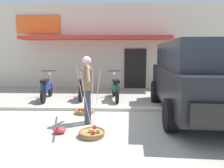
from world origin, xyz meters
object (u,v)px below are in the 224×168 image
(motorcycle_third_in_row, at_px, (115,88))
(motorcycle_nearest_shop, at_px, (47,88))
(fruit_vendor, at_px, (87,85))
(plastic_litter_bag, at_px, (60,130))
(motorcycle_second_in_row, at_px, (84,87))
(parked_truck, at_px, (195,76))
(fruit_basket_right_side, at_px, (85,111))
(fruit_basket_left_side, at_px, (92,133))
(wooden_crate, at_px, (160,92))

(motorcycle_third_in_row, bearing_deg, motorcycle_nearest_shop, -177.50)
(fruit_vendor, height_order, motorcycle_nearest_shop, fruit_vendor)
(motorcycle_nearest_shop, bearing_deg, motorcycle_third_in_row, 2.50)
(fruit_vendor, distance_m, plastic_litter_bag, 1.28)
(fruit_vendor, relative_size, motorcycle_nearest_shop, 0.94)
(fruit_vendor, xyz_separation_m, plastic_litter_bag, (-0.52, -0.73, -0.91))
(motorcycle_second_in_row, xyz_separation_m, parked_truck, (3.59, -1.94, 0.68))
(fruit_basket_right_side, relative_size, plastic_litter_bag, 5.18)
(fruit_basket_left_side, xyz_separation_m, fruit_basket_right_side, (-0.45, 1.70, -0.00))
(fruit_basket_left_side, height_order, motorcycle_nearest_shop, fruit_basket_left_side)
(motorcycle_second_in_row, bearing_deg, motorcycle_third_in_row, -7.26)
(fruit_basket_right_side, bearing_deg, motorcycle_second_in_row, 100.42)
(motorcycle_third_in_row, bearing_deg, plastic_litter_bag, -108.70)
(fruit_basket_left_side, distance_m, motorcycle_nearest_shop, 4.12)
(wooden_crate, bearing_deg, parked_truck, -78.82)
(fruit_vendor, bearing_deg, parked_truck, 17.53)
(fruit_basket_left_side, height_order, parked_truck, parked_truck)
(fruit_vendor, distance_m, parked_truck, 3.14)
(fruit_basket_right_side, xyz_separation_m, plastic_litter_bag, (-0.30, -1.58, -0.01))
(fruit_vendor, height_order, fruit_basket_left_side, fruit_vendor)
(fruit_vendor, distance_m, fruit_basket_right_side, 1.26)
(motorcycle_nearest_shop, bearing_deg, parked_truck, -18.52)
(motorcycle_third_in_row, bearing_deg, fruit_basket_left_side, -96.77)
(motorcycle_third_in_row, bearing_deg, motorcycle_second_in_row, 172.74)
(motorcycle_third_in_row, relative_size, wooden_crate, 4.13)
(fruit_basket_right_side, height_order, motorcycle_third_in_row, fruit_basket_right_side)
(fruit_vendor, relative_size, motorcycle_third_in_row, 0.94)
(plastic_litter_bag, bearing_deg, motorcycle_third_in_row, 71.30)
(motorcycle_nearest_shop, xyz_separation_m, wooden_crate, (4.48, 0.82, -0.29))
(fruit_vendor, bearing_deg, plastic_litter_bag, -125.56)
(fruit_basket_right_side, height_order, parked_truck, parked_truck)
(motorcycle_second_in_row, relative_size, wooden_crate, 4.14)
(fruit_basket_right_side, bearing_deg, motorcycle_nearest_shop, 134.89)
(plastic_litter_bag, bearing_deg, fruit_vendor, 54.44)
(motorcycle_nearest_shop, height_order, parked_truck, parked_truck)
(wooden_crate, bearing_deg, fruit_basket_left_side, -117.98)
(fruit_basket_right_side, height_order, motorcycle_second_in_row, fruit_basket_right_side)
(fruit_basket_left_side, distance_m, wooden_crate, 4.86)
(plastic_litter_bag, bearing_deg, motorcycle_nearest_shop, 113.60)
(fruit_vendor, height_order, wooden_crate, fruit_vendor)
(parked_truck, bearing_deg, fruit_basket_right_side, -178.28)
(fruit_basket_right_side, bearing_deg, motorcycle_third_in_row, 65.07)
(motorcycle_second_in_row, bearing_deg, fruit_basket_left_side, -77.59)
(fruit_basket_right_side, distance_m, parked_truck, 3.39)
(fruit_vendor, bearing_deg, motorcycle_nearest_shop, 127.17)
(fruit_basket_right_side, xyz_separation_m, motorcycle_second_in_row, (-0.37, 2.04, 0.37))
(fruit_basket_right_side, height_order, plastic_litter_bag, fruit_basket_right_side)
(fruit_basket_right_side, relative_size, motorcycle_third_in_row, 0.80)
(plastic_litter_bag, bearing_deg, fruit_basket_left_side, -9.48)
(wooden_crate, bearing_deg, motorcycle_second_in_row, -169.96)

